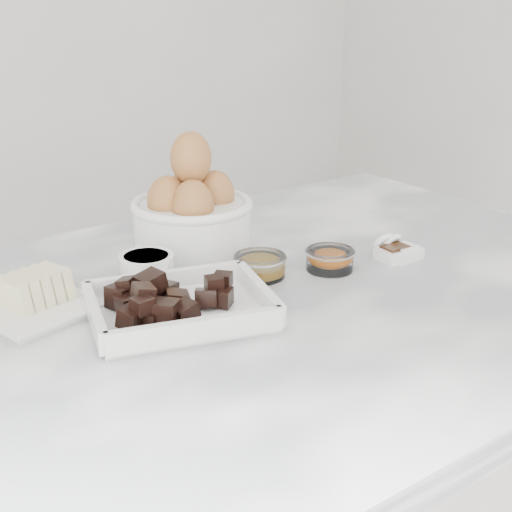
{
  "coord_description": "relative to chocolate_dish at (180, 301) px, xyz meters",
  "views": [
    {
      "loc": [
        -0.53,
        -0.72,
        1.33
      ],
      "look_at": [
        0.02,
        0.03,
        0.98
      ],
      "focal_mm": 50.0,
      "sensor_mm": 36.0,
      "label": 1
    }
  ],
  "objects": [
    {
      "name": "chocolate_dish",
      "position": [
        0.0,
        0.0,
        0.0
      ],
      "size": [
        0.26,
        0.23,
        0.06
      ],
      "color": "white",
      "rests_on": "marble_slab"
    },
    {
      "name": "marble_slab",
      "position": [
        0.13,
        0.01,
        -0.04
      ],
      "size": [
        1.2,
        0.8,
        0.04
      ],
      "primitive_type": "cube",
      "color": "white",
      "rests_on": "cabinet"
    },
    {
      "name": "zest_bowl",
      "position": [
        0.26,
        0.01,
        -0.01
      ],
      "size": [
        0.07,
        0.07,
        0.03
      ],
      "color": "white",
      "rests_on": "marble_slab"
    },
    {
      "name": "honey_bowl",
      "position": [
        0.16,
        0.05,
        -0.01
      ],
      "size": [
        0.08,
        0.08,
        0.03
      ],
      "color": "white",
      "rests_on": "marble_slab"
    },
    {
      "name": "vanilla_spoon",
      "position": [
        0.37,
        -0.01,
        -0.01
      ],
      "size": [
        0.06,
        0.07,
        0.04
      ],
      "color": "white",
      "rests_on": "marble_slab"
    },
    {
      "name": "egg_bowl",
      "position": [
        0.15,
        0.22,
        0.04
      ],
      "size": [
        0.19,
        0.19,
        0.19
      ],
      "color": "white",
      "rests_on": "marble_slab"
    },
    {
      "name": "sugar_ramekin",
      "position": [
        0.02,
        0.12,
        0.0
      ],
      "size": [
        0.08,
        0.08,
        0.05
      ],
      "color": "white",
      "rests_on": "marble_slab"
    },
    {
      "name": "butter_plate",
      "position": [
        -0.14,
        0.12,
        -0.0
      ],
      "size": [
        0.16,
        0.16,
        0.06
      ],
      "color": "white",
      "rests_on": "marble_slab"
    },
    {
      "name": "salt_spoon",
      "position": [
        0.38,
        -0.01,
        -0.01
      ],
      "size": [
        0.05,
        0.06,
        0.04
      ],
      "color": "white",
      "rests_on": "marble_slab"
    }
  ]
}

